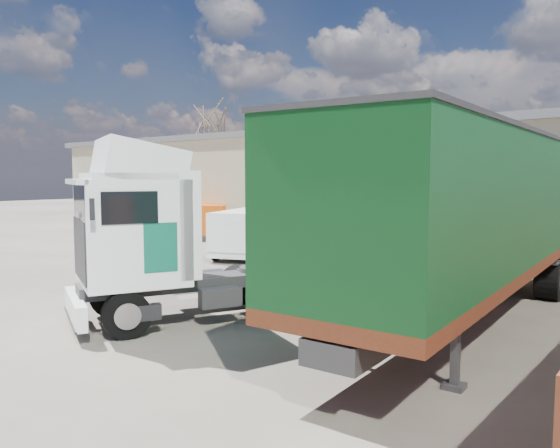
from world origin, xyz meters
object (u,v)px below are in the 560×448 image
Objects in this scene: tractor_unit at (167,246)px; panel_van at (249,233)px; bare_tree at (216,113)px; orange_skip at (204,224)px; box_trailer at (474,208)px.

panel_van is (-5.08, 8.26, -0.72)m from tractor_unit.
bare_tree is at bearing 158.39° from tractor_unit.
tractor_unit is 1.88× the size of orange_skip.
tractor_unit is 6.70m from box_trailer.
panel_van is (-10.30, 4.14, -1.54)m from box_trailer.
bare_tree reaches higher than orange_skip.
orange_skip is at bearing 152.38° from box_trailer.
box_trailer is 17.63m from orange_skip.
bare_tree reaches higher than tractor_unit.
box_trailer reaches higher than orange_skip.
orange_skip is at bearing 158.91° from tractor_unit.
box_trailer is at bearing -34.02° from bare_tree.
panel_van is at bearing -40.66° from bare_tree.
bare_tree is at bearing 142.11° from box_trailer.
box_trailer reaches higher than panel_van.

